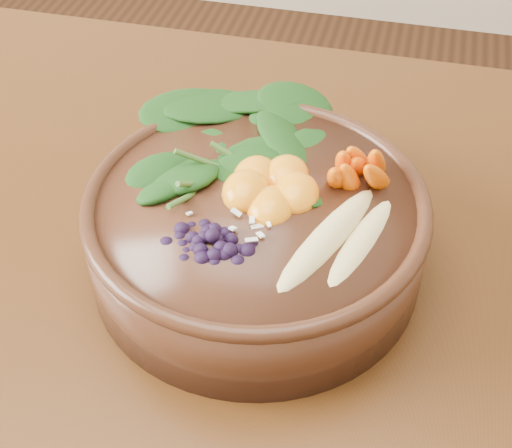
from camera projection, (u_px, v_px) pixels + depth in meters
The scene contains 7 objects.
stoneware_bowl at pixel (256, 233), 0.55m from camera, with size 0.26×0.26×0.07m, color #452516.
kale_heap at pixel (256, 125), 0.56m from camera, with size 0.17×0.15×0.04m, color #174512, non-canonical shape.
carrot_cluster at pixel (363, 138), 0.52m from camera, with size 0.05×0.05×0.07m, color #FC6C00, non-canonical shape.
banana_halves at pixel (346, 226), 0.49m from camera, with size 0.09×0.14×0.03m.
mandarin_cluster at pixel (271, 175), 0.53m from camera, with size 0.08×0.08×0.03m, color orange, non-canonical shape.
blueberry_pile at pixel (212, 223), 0.48m from camera, with size 0.12×0.09×0.04m, color black, non-canonical shape.
coconut_flakes at pixel (243, 210), 0.51m from camera, with size 0.08×0.06×0.01m, color white, non-canonical shape.
Camera 1 is at (0.38, -0.29, 1.17)m, focal length 50.00 mm.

